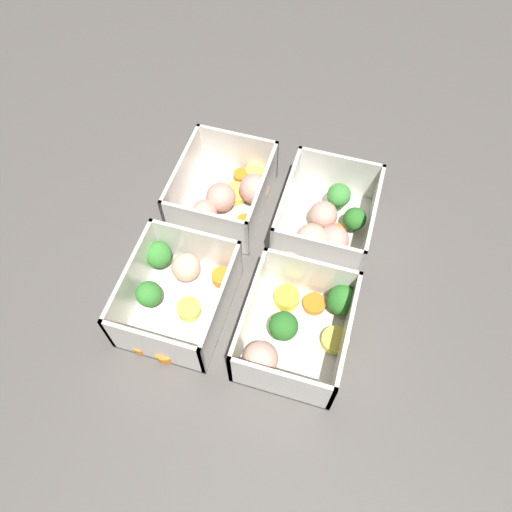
{
  "coord_description": "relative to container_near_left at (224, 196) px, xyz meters",
  "views": [
    {
      "loc": [
        0.33,
        0.1,
        0.59
      ],
      "look_at": [
        0.0,
        0.0,
        0.03
      ],
      "focal_mm": 35.0,
      "sensor_mm": 36.0,
      "label": 1
    }
  ],
  "objects": [
    {
      "name": "ground_plane",
      "position": [
        0.08,
        0.07,
        -0.03
      ],
      "size": [
        4.0,
        4.0,
        0.0
      ],
      "primitive_type": "plane",
      "color": "#56514C"
    },
    {
      "name": "container_far_right",
      "position": [
        0.17,
        0.15,
        0.0
      ],
      "size": [
        0.15,
        0.13,
        0.07
      ],
      "color": "silver",
      "rests_on": "ground_plane"
    },
    {
      "name": "container_near_right",
      "position": [
        0.16,
        -0.01,
        0.0
      ],
      "size": [
        0.16,
        0.13,
        0.07
      ],
      "color": "silver",
      "rests_on": "ground_plane"
    },
    {
      "name": "container_near_left",
      "position": [
        0.0,
        0.0,
        0.0
      ],
      "size": [
        0.17,
        0.14,
        0.07
      ],
      "color": "silver",
      "rests_on": "ground_plane"
    },
    {
      "name": "container_far_left",
      "position": [
        0.01,
        0.15,
        0.0
      ],
      "size": [
        0.16,
        0.12,
        0.07
      ],
      "color": "silver",
      "rests_on": "ground_plane"
    }
  ]
}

